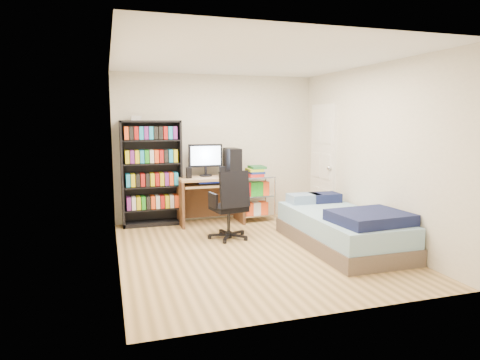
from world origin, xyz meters
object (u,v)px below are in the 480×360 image
object	(u,v)px
computer_desk	(216,181)
office_chair	(230,217)
bed	(342,228)
media_shelf	(152,172)

from	to	relation	value
computer_desk	office_chair	bearing A→B (deg)	-93.11
office_chair	bed	bearing A→B (deg)	-40.79
office_chair	computer_desk	bearing A→B (deg)	78.07
media_shelf	computer_desk	size ratio (longest dim) A/B	1.35
media_shelf	office_chair	size ratio (longest dim) A/B	1.76
office_chair	bed	xyz separation A→B (m)	(1.36, -0.85, -0.06)
media_shelf	bed	xyz separation A→B (m)	(2.35, -2.04, -0.62)
office_chair	bed	distance (m)	1.60
media_shelf	office_chair	xyz separation A→B (m)	(0.99, -1.20, -0.56)
computer_desk	bed	distance (m)	2.36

